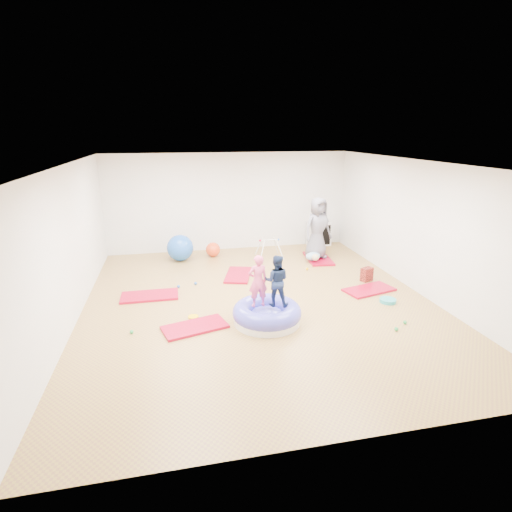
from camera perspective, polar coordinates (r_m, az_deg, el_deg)
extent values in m
cube|color=olive|center=(8.30, 0.44, -6.55)|extent=(7.00, 8.00, 0.01)
cube|color=silver|center=(7.60, 0.49, 13.11)|extent=(7.00, 8.00, 0.01)
cube|color=white|center=(11.69, -3.84, 7.69)|extent=(7.00, 0.01, 2.80)
cube|color=white|center=(4.27, 12.40, -10.63)|extent=(7.00, 0.01, 2.80)
cube|color=white|center=(7.88, -25.24, 1.22)|extent=(0.01, 8.00, 2.80)
cube|color=white|center=(9.23, 22.24, 3.78)|extent=(0.01, 8.00, 2.80)
cube|color=#AF0931|center=(7.33, -8.73, -10.00)|extent=(1.24, 0.85, 0.05)
cube|color=#AF0931|center=(8.82, -14.94, -5.51)|extent=(1.19, 0.60, 0.05)
cube|color=#AF0931|center=(9.73, -2.56, -2.71)|extent=(0.86, 1.24, 0.05)
cube|color=#AF0931|center=(9.18, 15.85, -4.66)|extent=(1.22, 0.82, 0.05)
cube|color=#AF0931|center=(11.09, 8.88, -0.34)|extent=(0.73, 1.28, 0.05)
cylinder|color=white|center=(7.45, 1.56, -8.92)|extent=(1.23, 1.23, 0.14)
torus|color=#4446C2|center=(7.39, 1.57, -8.03)|extent=(1.27, 1.27, 0.34)
ellipsoid|color=#4446C2|center=(7.42, 1.56, -8.58)|extent=(0.67, 0.67, 0.30)
imported|color=#EB5086|center=(7.14, 0.28, -3.22)|extent=(0.37, 0.26, 0.98)
imported|color=#162448|center=(7.19, 2.92, -3.17)|extent=(0.56, 0.49, 0.96)
imported|color=slate|center=(10.87, 8.80, 3.96)|extent=(0.93, 0.74, 1.65)
ellipsoid|color=#86B0D1|center=(10.78, 8.13, -0.05)|extent=(0.40, 0.26, 0.23)
sphere|color=tan|center=(10.61, 8.48, -0.20)|extent=(0.19, 0.19, 0.19)
sphere|color=blue|center=(9.15, -11.01, -4.29)|extent=(0.07, 0.07, 0.07)
sphere|color=red|center=(9.30, 1.02, -3.60)|extent=(0.07, 0.07, 0.07)
sphere|color=#FAC300|center=(10.19, 7.32, -1.83)|extent=(0.07, 0.07, 0.07)
sphere|color=green|center=(7.57, 19.42, -9.81)|extent=(0.07, 0.07, 0.07)
sphere|color=green|center=(7.39, -17.34, -10.31)|extent=(0.07, 0.07, 0.07)
sphere|color=#FAC300|center=(9.97, 3.29, -2.14)|extent=(0.07, 0.07, 0.07)
sphere|color=green|center=(7.87, 20.51, -8.87)|extent=(0.07, 0.07, 0.07)
sphere|color=blue|center=(9.27, -8.63, -3.88)|extent=(0.07, 0.07, 0.07)
sphere|color=blue|center=(10.96, -10.79, 1.15)|extent=(0.71, 0.71, 0.71)
sphere|color=red|center=(11.22, -6.16, 0.92)|extent=(0.40, 0.40, 0.40)
cylinder|color=silver|center=(10.73, 0.91, 0.71)|extent=(0.20, 0.20, 0.53)
cylinder|color=silver|center=(11.16, 0.39, 1.37)|extent=(0.20, 0.20, 0.53)
cylinder|color=silver|center=(10.85, 3.46, 0.87)|extent=(0.20, 0.20, 0.53)
cylinder|color=silver|center=(11.27, 2.85, 1.51)|extent=(0.20, 0.20, 0.53)
cylinder|color=silver|center=(10.94, 1.91, 2.29)|extent=(0.52, 0.03, 0.03)
sphere|color=red|center=(10.88, 0.60, 2.21)|extent=(0.06, 0.06, 0.06)
sphere|color=blue|center=(11.00, 3.22, 2.36)|extent=(0.06, 0.06, 0.06)
cube|color=silver|center=(12.40, 8.96, 3.14)|extent=(0.71, 0.34, 0.71)
cube|color=black|center=(12.25, 9.24, 2.95)|extent=(0.61, 0.02, 0.61)
cube|color=silver|center=(12.35, 9.05, 3.08)|extent=(0.02, 0.24, 0.62)
cube|color=silver|center=(12.35, 9.05, 3.08)|extent=(0.62, 0.24, 0.02)
cylinder|color=teal|center=(8.70, 18.31, -6.06)|extent=(0.33, 0.33, 0.07)
cube|color=red|center=(9.71, 15.54, -2.55)|extent=(0.32, 0.27, 0.32)
cylinder|color=#FAC300|center=(7.72, -8.95, -8.59)|extent=(0.20, 0.20, 0.03)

